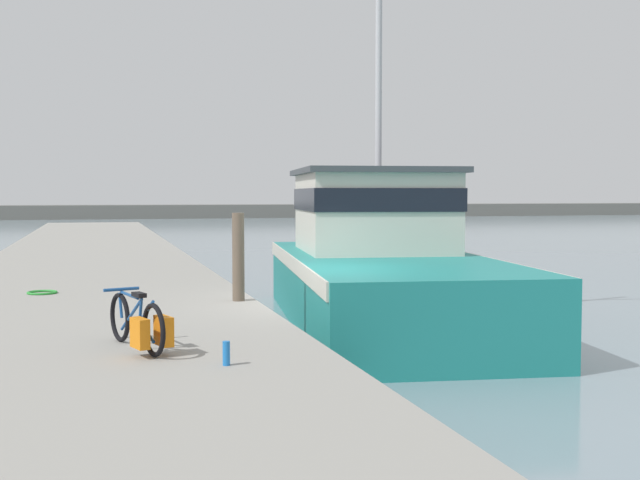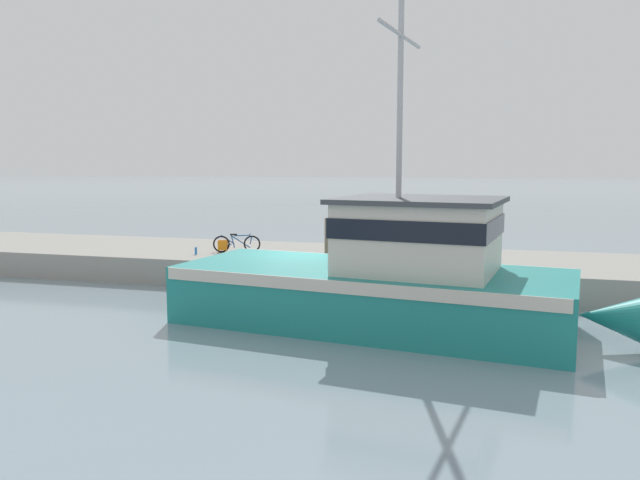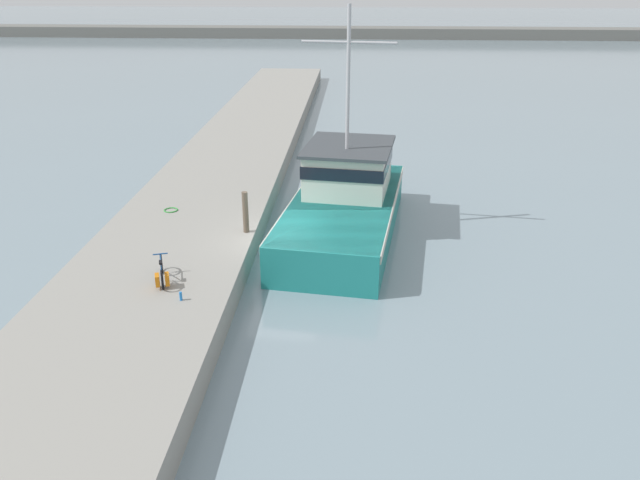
# 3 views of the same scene
# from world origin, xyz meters

# --- Properties ---
(ground_plane) EXTENTS (320.00, 320.00, 0.00)m
(ground_plane) POSITION_xyz_m (0.00, 0.00, 0.00)
(ground_plane) COLOR gray
(dock_pier) EXTENTS (5.58, 80.00, 0.91)m
(dock_pier) POSITION_xyz_m (-3.77, 0.00, 0.45)
(dock_pier) COLOR gray
(dock_pier) RESTS_ON ground_plane
(far_shoreline) EXTENTS (180.00, 5.00, 1.50)m
(far_shoreline) POSITION_xyz_m (30.00, 78.55, 0.75)
(far_shoreline) COLOR slate
(far_shoreline) RESTS_ON ground_plane
(fishing_boat_main) EXTENTS (5.10, 11.78, 8.41)m
(fishing_boat_main) POSITION_xyz_m (2.17, 2.94, 1.26)
(fishing_boat_main) COLOR teal
(fishing_boat_main) RESTS_ON ground_plane
(bicycle_touring) EXTENTS (0.75, 1.64, 0.68)m
(bicycle_touring) POSITION_xyz_m (-3.12, -3.67, 1.22)
(bicycle_touring) COLOR black
(bicycle_touring) RESTS_ON dock_pier
(mooring_post) EXTENTS (0.21, 0.21, 1.50)m
(mooring_post) POSITION_xyz_m (-1.29, 0.38, 1.66)
(mooring_post) COLOR brown
(mooring_post) RESTS_ON dock_pier
(hose_coil) EXTENTS (0.54, 0.54, 0.04)m
(hose_coil) POSITION_xyz_m (-4.57, 2.32, 0.93)
(hose_coil) COLOR green
(hose_coil) RESTS_ON dock_pier
(water_bottle_by_bike) EXTENTS (0.08, 0.08, 0.26)m
(water_bottle_by_bike) POSITION_xyz_m (-2.30, -4.68, 1.04)
(water_bottle_by_bike) COLOR blue
(water_bottle_by_bike) RESTS_ON dock_pier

